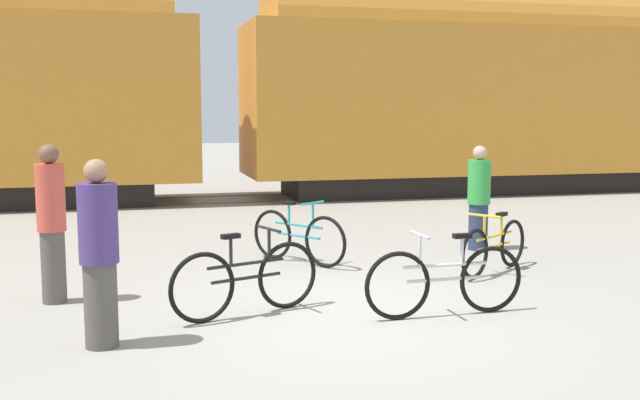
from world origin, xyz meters
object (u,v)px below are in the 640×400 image
bicycle_yellow (494,247)px  person_in_green (479,198)px  bicycle_silver (445,280)px  bicycle_black (246,279)px  freight_train (221,76)px  person_in_red (52,223)px  person_in_purple (99,254)px  bicycle_teal (298,237)px

bicycle_yellow → person_in_green: 1.70m
bicycle_silver → bicycle_black: size_ratio=1.07×
freight_train → person_in_green: (3.07, -7.42, -2.13)m
person_in_red → person_in_purple: bearing=147.6°
freight_train → bicycle_silver: bearing=-84.5°
freight_train → bicycle_yellow: bearing=-74.2°
bicycle_black → person_in_red: bearing=152.2°
person_in_green → bicycle_silver: bearing=-120.3°
bicycle_silver → person_in_purple: person_in_purple is taller
bicycle_black → freight_train: bearing=84.4°
bicycle_yellow → bicycle_black: 3.76m
bicycle_silver → person_in_purple: bearing=-177.2°
bicycle_yellow → person_in_green: (0.53, 1.55, 0.46)m
bicycle_yellow → bicycle_black: bicycle_black is taller
bicycle_teal → person_in_red: person_in_red is taller
bicycle_silver → person_in_red: 4.41m
bicycle_black → person_in_purple: person_in_purple is taller
person_in_red → person_in_green: 6.35m
freight_train → person_in_red: size_ratio=30.71×
bicycle_teal → bicycle_black: size_ratio=0.84×
person_in_red → person_in_purple: 1.88m
bicycle_yellow → person_in_green: size_ratio=0.88×
person_in_green → bicycle_teal: bearing=-173.1°
person_in_purple → person_in_green: bearing=-146.6°
freight_train → person_in_green: freight_train is taller
bicycle_teal → person_in_red: (-3.16, -1.44, 0.53)m
person_in_red → freight_train: bearing=-68.5°
freight_train → bicycle_teal: bearing=-89.1°
bicycle_yellow → person_in_red: 5.61m
bicycle_yellow → bicycle_teal: (-2.42, 1.25, 0.03)m
bicycle_teal → bicycle_black: bicycle_black is taller
freight_train → bicycle_silver: 11.13m
person_in_green → person_in_purple: bearing=-146.6°
freight_train → person_in_red: 9.86m
bicycle_yellow → bicycle_silver: bicycle_silver is taller
bicycle_yellow → bicycle_teal: bearing=152.7°
freight_train → person_in_red: (-3.04, -9.16, -2.03)m
bicycle_black → person_in_green: 4.97m
freight_train → bicycle_yellow: size_ratio=38.67×
bicycle_yellow → person_in_red: (-5.58, -0.19, 0.56)m
bicycle_silver → person_in_green: size_ratio=1.11×
freight_train → person_in_green: size_ratio=34.02×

